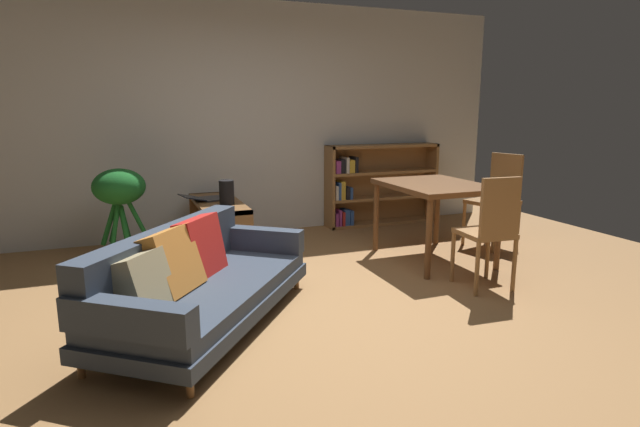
{
  "coord_description": "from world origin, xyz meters",
  "views": [
    {
      "loc": [
        -1.29,
        -3.36,
        1.49
      ],
      "look_at": [
        0.21,
        0.53,
        0.63
      ],
      "focal_mm": 28.84,
      "sensor_mm": 36.0,
      "label": 1
    }
  ],
  "objects_px": {
    "dining_table": "(435,192)",
    "open_laptop": "(206,198)",
    "potted_floor_plant": "(120,197)",
    "fabric_couch": "(195,280)",
    "dining_chair_far": "(490,227)",
    "media_console": "(219,228)",
    "desk_speaker": "(227,192)",
    "dining_chair_near": "(498,195)",
    "bookshelf": "(374,185)"
  },
  "relations": [
    {
      "from": "dining_table",
      "to": "open_laptop",
      "type": "bearing_deg",
      "value": 150.54
    },
    {
      "from": "potted_floor_plant",
      "to": "fabric_couch",
      "type": "bearing_deg",
      "value": -75.65
    },
    {
      "from": "dining_table",
      "to": "dining_chair_far",
      "type": "xyz_separation_m",
      "value": [
        -0.06,
        -0.91,
        -0.15
      ]
    },
    {
      "from": "media_console",
      "to": "dining_table",
      "type": "bearing_deg",
      "value": -28.18
    },
    {
      "from": "desk_speaker",
      "to": "dining_chair_near",
      "type": "bearing_deg",
      "value": -11.64
    },
    {
      "from": "potted_floor_plant",
      "to": "dining_chair_near",
      "type": "height_order",
      "value": "dining_chair_near"
    },
    {
      "from": "open_laptop",
      "to": "media_console",
      "type": "bearing_deg",
      "value": -47.19
    },
    {
      "from": "potted_floor_plant",
      "to": "dining_table",
      "type": "relative_size",
      "value": 0.83
    },
    {
      "from": "potted_floor_plant",
      "to": "dining_chair_near",
      "type": "distance_m",
      "value": 3.93
    },
    {
      "from": "desk_speaker",
      "to": "dining_chair_far",
      "type": "bearing_deg",
      "value": -43.6
    },
    {
      "from": "fabric_couch",
      "to": "dining_chair_far",
      "type": "xyz_separation_m",
      "value": [
        2.36,
        -0.15,
        0.21
      ]
    },
    {
      "from": "dining_chair_far",
      "to": "open_laptop",
      "type": "bearing_deg",
      "value": 133.82
    },
    {
      "from": "dining_chair_near",
      "to": "bookshelf",
      "type": "bearing_deg",
      "value": 118.33
    },
    {
      "from": "potted_floor_plant",
      "to": "dining_chair_far",
      "type": "height_order",
      "value": "dining_chair_far"
    },
    {
      "from": "fabric_couch",
      "to": "dining_chair_near",
      "type": "xyz_separation_m",
      "value": [
        3.39,
        0.99,
        0.24
      ]
    },
    {
      "from": "media_console",
      "to": "bookshelf",
      "type": "xyz_separation_m",
      "value": [
        2.13,
        0.63,
        0.25
      ]
    },
    {
      "from": "dining_chair_near",
      "to": "bookshelf",
      "type": "height_order",
      "value": "bookshelf"
    },
    {
      "from": "open_laptop",
      "to": "bookshelf",
      "type": "relative_size",
      "value": 0.33
    },
    {
      "from": "media_console",
      "to": "fabric_couch",
      "type": "bearing_deg",
      "value": -105.13
    },
    {
      "from": "fabric_couch",
      "to": "dining_chair_near",
      "type": "distance_m",
      "value": 3.54
    },
    {
      "from": "desk_speaker",
      "to": "dining_chair_far",
      "type": "xyz_separation_m",
      "value": [
        1.82,
        -1.74,
        -0.13
      ]
    },
    {
      "from": "fabric_couch",
      "to": "media_console",
      "type": "bearing_deg",
      "value": 74.87
    },
    {
      "from": "potted_floor_plant",
      "to": "dining_chair_far",
      "type": "xyz_separation_m",
      "value": [
        2.82,
        -1.95,
        -0.11
      ]
    },
    {
      "from": "dining_table",
      "to": "dining_chair_far",
      "type": "distance_m",
      "value": 0.93
    },
    {
      "from": "fabric_couch",
      "to": "dining_table",
      "type": "height_order",
      "value": "dining_table"
    },
    {
      "from": "media_console",
      "to": "dining_chair_far",
      "type": "height_order",
      "value": "dining_chair_far"
    },
    {
      "from": "media_console",
      "to": "desk_speaker",
      "type": "bearing_deg",
      "value": -76.37
    },
    {
      "from": "media_console",
      "to": "dining_table",
      "type": "relative_size",
      "value": 1.1
    },
    {
      "from": "open_laptop",
      "to": "desk_speaker",
      "type": "bearing_deg",
      "value": -64.11
    },
    {
      "from": "potted_floor_plant",
      "to": "dining_chair_near",
      "type": "xyz_separation_m",
      "value": [
        3.85,
        -0.8,
        -0.09
      ]
    },
    {
      "from": "fabric_couch",
      "to": "media_console",
      "type": "relative_size",
      "value": 1.64
    },
    {
      "from": "media_console",
      "to": "open_laptop",
      "type": "bearing_deg",
      "value": 132.81
    },
    {
      "from": "dining_table",
      "to": "dining_chair_near",
      "type": "relative_size",
      "value": 1.1
    },
    {
      "from": "potted_floor_plant",
      "to": "dining_chair_near",
      "type": "bearing_deg",
      "value": -11.79
    },
    {
      "from": "fabric_couch",
      "to": "desk_speaker",
      "type": "relative_size",
      "value": 8.12
    },
    {
      "from": "desk_speaker",
      "to": "potted_floor_plant",
      "type": "height_order",
      "value": "potted_floor_plant"
    },
    {
      "from": "fabric_couch",
      "to": "desk_speaker",
      "type": "bearing_deg",
      "value": 71.23
    },
    {
      "from": "dining_table",
      "to": "dining_chair_far",
      "type": "relative_size",
      "value": 1.15
    },
    {
      "from": "potted_floor_plant",
      "to": "dining_table",
      "type": "bearing_deg",
      "value": -19.85
    },
    {
      "from": "media_console",
      "to": "dining_chair_near",
      "type": "distance_m",
      "value": 3.03
    },
    {
      "from": "potted_floor_plant",
      "to": "dining_chair_far",
      "type": "relative_size",
      "value": 0.96
    },
    {
      "from": "potted_floor_plant",
      "to": "dining_table",
      "type": "xyz_separation_m",
      "value": [
        2.88,
        -1.04,
        0.04
      ]
    },
    {
      "from": "media_console",
      "to": "open_laptop",
      "type": "height_order",
      "value": "open_laptop"
    },
    {
      "from": "bookshelf",
      "to": "potted_floor_plant",
      "type": "bearing_deg",
      "value": -168.43
    },
    {
      "from": "fabric_couch",
      "to": "bookshelf",
      "type": "xyz_separation_m",
      "value": [
        2.62,
        2.43,
        0.19
      ]
    },
    {
      "from": "desk_speaker",
      "to": "dining_chair_far",
      "type": "distance_m",
      "value": 2.52
    },
    {
      "from": "media_console",
      "to": "open_laptop",
      "type": "xyz_separation_m",
      "value": [
        -0.11,
        0.12,
        0.3
      ]
    },
    {
      "from": "fabric_couch",
      "to": "open_laptop",
      "type": "xyz_separation_m",
      "value": [
        0.38,
        1.91,
        0.24
      ]
    },
    {
      "from": "open_laptop",
      "to": "dining_chair_far",
      "type": "distance_m",
      "value": 2.87
    },
    {
      "from": "dining_chair_far",
      "to": "dining_chair_near",
      "type": "bearing_deg",
      "value": 48.17
    }
  ]
}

